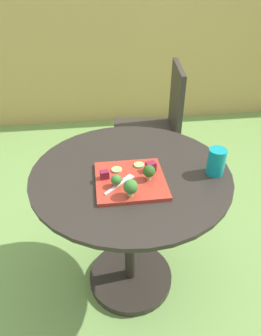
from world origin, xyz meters
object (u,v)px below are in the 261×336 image
drinking_glass (216,163)px  fork (122,183)px  salad_plate (130,180)px  patio_chair (158,121)px

drinking_glass → fork: bearing=-174.2°
salad_plate → fork: 0.05m
drinking_glass → fork: 0.39m
patio_chair → drinking_glass: bearing=-87.6°
salad_plate → drinking_glass: bearing=2.5°
salad_plate → fork: size_ratio=2.17×
patio_chair → drinking_glass: size_ratio=8.18×
patio_chair → fork: size_ratio=7.20×
patio_chair → salad_plate: patio_chair is taller
salad_plate → drinking_glass: size_ratio=2.46×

